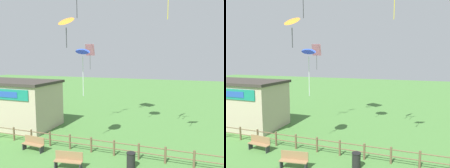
{
  "view_description": "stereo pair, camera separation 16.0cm",
  "coord_description": "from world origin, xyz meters",
  "views": [
    {
      "loc": [
        5.21,
        -6.21,
        6.5
      ],
      "look_at": [
        0.0,
        8.97,
        4.56
      ],
      "focal_mm": 35.0,
      "sensor_mm": 36.0,
      "label": 1
    },
    {
      "loc": [
        5.36,
        -6.15,
        6.5
      ],
      "look_at": [
        0.0,
        8.97,
        4.56
      ],
      "focal_mm": 35.0,
      "sensor_mm": 36.0,
      "label": 2
    }
  ],
  "objects": [
    {
      "name": "kite_blue_delta",
      "position": [
        -1.95,
        8.14,
        6.83
      ],
      "size": [
        1.41,
        1.39,
        3.54
      ],
      "color": "blue"
    },
    {
      "name": "kite_pink_diamond",
      "position": [
        -3.63,
        13.06,
        7.06
      ],
      "size": [
        0.96,
        0.74,
        2.41
      ],
      "color": "pink"
    },
    {
      "name": "kite_orange_delta",
      "position": [
        -2.22,
        6.37,
        8.82
      ],
      "size": [
        1.21,
        1.1,
        2.04
      ],
      "color": "orange"
    },
    {
      "name": "seaside_building",
      "position": [
        -10.51,
        10.17,
        2.2
      ],
      "size": [
        8.84,
        4.45,
        4.36
      ],
      "color": "#B7A88E",
      "rests_on": "ground_plane"
    },
    {
      "name": "wooden_fence",
      "position": [
        0.0,
        6.97,
        0.6
      ],
      "size": [
        21.78,
        0.14,
        1.07
      ],
      "color": "brown",
      "rests_on": "ground_plane"
    },
    {
      "name": "park_bench_near_fence",
      "position": [
        -1.16,
        4.48,
        0.54
      ],
      "size": [
        1.74,
        0.64,
        1.01
      ],
      "color": "olive",
      "rests_on": "ground_plane"
    },
    {
      "name": "trash_bin",
      "position": [
        2.29,
        5.72,
        0.48
      ],
      "size": [
        0.55,
        0.55,
        0.94
      ],
      "color": "black",
      "rests_on": "ground_plane"
    },
    {
      "name": "park_bench_by_building",
      "position": [
        -4.76,
        5.88,
        0.54
      ],
      "size": [
        1.73,
        0.52,
        1.01
      ],
      "color": "olive",
      "rests_on": "ground_plane"
    }
  ]
}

